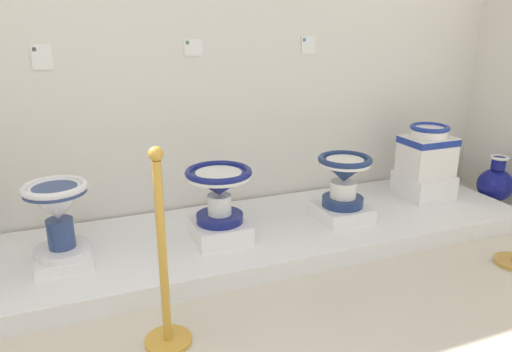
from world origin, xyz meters
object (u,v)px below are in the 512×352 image
object	(u,v)px
antique_toilet_leftmost	(219,186)
info_placard_second	(193,47)
plinth_block_squat_floral	(342,212)
antique_toilet_squat_floral	(344,174)
info_placard_first	(42,57)
plinth_block_rightmost	(64,258)
stanchion_post_near_left	(164,284)
decorative_vase_corner	(495,184)
info_placard_third	(308,45)
plinth_block_leftmost	(220,230)
plinth_block_slender_white	(423,185)
antique_toilet_rightmost	(57,208)
antique_toilet_slender_white	(427,149)

from	to	relation	value
antique_toilet_leftmost	info_placard_second	size ratio (longest dim) A/B	3.25
plinth_block_squat_floral	info_placard_second	distance (m)	1.54
antique_toilet_squat_floral	info_placard_second	xyz separation A→B (m)	(-0.88, 0.61, 0.83)
info_placard_first	antique_toilet_leftmost	bearing A→B (deg)	-33.23
plinth_block_squat_floral	info_placard_first	xyz separation A→B (m)	(-1.84, 0.61, 1.08)
plinth_block_rightmost	info_placard_second	bearing A→B (deg)	30.96
antique_toilet_leftmost	info_placard_first	world-z (taller)	info_placard_first
antique_toilet_leftmost	stanchion_post_near_left	size ratio (longest dim) A/B	0.43
info_placard_first	decorative_vase_corner	size ratio (longest dim) A/B	0.38
info_placard_third	stanchion_post_near_left	bearing A→B (deg)	-135.84
plinth_block_leftmost	info_placard_second	size ratio (longest dim) A/B	2.76
plinth_block_rightmost	info_placard_first	xyz separation A→B (m)	(0.01, 0.58, 1.09)
plinth_block_rightmost	plinth_block_slender_white	bearing A→B (deg)	2.75
plinth_block_leftmost	plinth_block_slender_white	bearing A→B (deg)	5.24
decorative_vase_corner	plinth_block_slender_white	bearing A→B (deg)	169.04
antique_toilet_rightmost	plinth_block_squat_floral	bearing A→B (deg)	-0.85
plinth_block_slender_white	decorative_vase_corner	world-z (taller)	decorative_vase_corner
antique_toilet_leftmost	plinth_block_slender_white	xyz separation A→B (m)	(1.74, 0.16, -0.27)
antique_toilet_slender_white	plinth_block_rightmost	bearing A→B (deg)	-177.25
plinth_block_slender_white	info_placard_second	bearing A→B (deg)	165.32
plinth_block_rightmost	antique_toilet_squat_floral	xyz separation A→B (m)	(1.84, -0.03, 0.30)
antique_toilet_leftmost	info_placard_first	size ratio (longest dim) A/B	2.69
plinth_block_rightmost	info_placard_third	distance (m)	2.24
antique_toilet_rightmost	plinth_block_slender_white	bearing A→B (deg)	2.75
antique_toilet_rightmost	decorative_vase_corner	size ratio (longest dim) A/B	1.03
info_placard_first	info_placard_second	size ratio (longest dim) A/B	1.21
decorative_vase_corner	antique_toilet_squat_floral	bearing A→B (deg)	-178.69
antique_toilet_squat_floral	antique_toilet_slender_white	xyz separation A→B (m)	(0.84, 0.16, 0.05)
plinth_block_leftmost	info_placard_second	world-z (taller)	info_placard_second
plinth_block_rightmost	plinth_block_slender_white	size ratio (longest dim) A/B	0.96
antique_toilet_squat_floral	decorative_vase_corner	xyz separation A→B (m)	(1.47, 0.03, -0.27)
plinth_block_leftmost	info_placard_third	size ratio (longest dim) A/B	2.73
info_placard_second	stanchion_post_near_left	distance (m)	1.76
plinth_block_rightmost	antique_toilet_leftmost	size ratio (longest dim) A/B	0.85
decorative_vase_corner	stanchion_post_near_left	bearing A→B (deg)	-164.50
info_placard_second	decorative_vase_corner	xyz separation A→B (m)	(2.35, -0.57, -1.10)
antique_toilet_slender_white	info_placard_third	bearing A→B (deg)	151.68
plinth_block_squat_floral	antique_toilet_slender_white	size ratio (longest dim) A/B	0.90
antique_toilet_squat_floral	info_placard_first	bearing A→B (deg)	161.73
decorative_vase_corner	plinth_block_squat_floral	bearing A→B (deg)	-178.69
plinth_block_rightmost	antique_toilet_squat_floral	distance (m)	1.87
plinth_block_rightmost	antique_toilet_rightmost	bearing A→B (deg)	-90.00
antique_toilet_rightmost	antique_toilet_slender_white	xyz separation A→B (m)	(2.68, 0.13, 0.04)
info_placard_first	decorative_vase_corner	xyz separation A→B (m)	(3.31, -0.57, -1.07)
info_placard_first	info_placard_third	size ratio (longest dim) A/B	1.20
plinth_block_squat_floral	plinth_block_slender_white	distance (m)	0.86
plinth_block_leftmost	antique_toilet_squat_floral	xyz separation A→B (m)	(0.90, 0.00, 0.27)
antique_toilet_squat_floral	info_placard_first	distance (m)	2.09
decorative_vase_corner	stanchion_post_near_left	xyz separation A→B (m)	(-2.88, -0.80, 0.14)
plinth_block_rightmost	antique_toilet_rightmost	distance (m)	0.31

